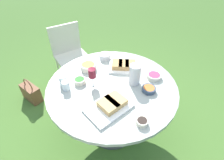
# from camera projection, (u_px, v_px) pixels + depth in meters

# --- Properties ---
(ground_plane) EXTENTS (40.00, 40.00, 0.00)m
(ground_plane) POSITION_uv_depth(u_px,v_px,m) (112.00, 129.00, 2.15)
(ground_plane) COLOR #446B2B
(dining_table) EXTENTS (1.25, 1.25, 0.72)m
(dining_table) POSITION_uv_depth(u_px,v_px,m) (112.00, 93.00, 1.76)
(dining_table) COLOR #4C4C51
(dining_table) RESTS_ON ground_plane
(chair_near_left) EXTENTS (0.54, 0.55, 0.89)m
(chair_near_left) POSITION_uv_depth(u_px,v_px,m) (70.00, 51.00, 2.55)
(chair_near_left) COLOR beige
(chair_near_left) RESTS_ON ground_plane
(water_pitcher) EXTENTS (0.12, 0.11, 0.20)m
(water_pitcher) POSITION_uv_depth(u_px,v_px,m) (135.00, 75.00, 1.64)
(water_pitcher) COLOR silver
(water_pitcher) RESTS_ON dining_table
(wine_glass) EXTENTS (0.07, 0.07, 0.18)m
(wine_glass) POSITION_uv_depth(u_px,v_px,m) (92.00, 74.00, 1.61)
(wine_glass) COLOR silver
(wine_glass) RESTS_ON dining_table
(platter_bread_main) EXTENTS (0.38, 0.36, 0.07)m
(platter_bread_main) POSITION_uv_depth(u_px,v_px,m) (124.00, 66.00, 1.87)
(platter_bread_main) COLOR white
(platter_bread_main) RESTS_ON dining_table
(platter_charcuterie) EXTENTS (0.32, 0.41, 0.07)m
(platter_charcuterie) POSITION_uv_depth(u_px,v_px,m) (110.00, 105.00, 1.45)
(platter_charcuterie) COLOR white
(platter_charcuterie) RESTS_ON dining_table
(bowl_fries) EXTENTS (0.17, 0.17, 0.06)m
(bowl_fries) POSITION_uv_depth(u_px,v_px,m) (88.00, 66.00, 1.86)
(bowl_fries) COLOR beige
(bowl_fries) RESTS_ON dining_table
(bowl_salad) EXTENTS (0.11, 0.11, 0.05)m
(bowl_salad) POSITION_uv_depth(u_px,v_px,m) (80.00, 81.00, 1.69)
(bowl_salad) COLOR beige
(bowl_salad) RESTS_ON dining_table
(bowl_olives) EXTENTS (0.09, 0.09, 0.04)m
(bowl_olives) POSITION_uv_depth(u_px,v_px,m) (142.00, 122.00, 1.33)
(bowl_olives) COLOR beige
(bowl_olives) RESTS_ON dining_table
(bowl_dip_red) EXTENTS (0.14, 0.14, 0.04)m
(bowl_dip_red) POSITION_uv_depth(u_px,v_px,m) (154.00, 76.00, 1.75)
(bowl_dip_red) COLOR beige
(bowl_dip_red) RESTS_ON dining_table
(bowl_dip_cream) EXTENTS (0.13, 0.13, 0.06)m
(bowl_dip_cream) POSITION_uv_depth(u_px,v_px,m) (105.00, 56.00, 2.02)
(bowl_dip_cream) COLOR silver
(bowl_dip_cream) RESTS_ON dining_table
(bowl_roasted_veg) EXTENTS (0.13, 0.13, 0.04)m
(bowl_roasted_veg) POSITION_uv_depth(u_px,v_px,m) (149.00, 89.00, 1.60)
(bowl_roasted_veg) COLOR #334256
(bowl_roasted_veg) RESTS_ON dining_table
(cup_water_near) EXTENTS (0.07, 0.07, 0.09)m
(cup_water_near) POSITION_uv_depth(u_px,v_px,m) (66.00, 86.00, 1.61)
(cup_water_near) COLOR silver
(cup_water_near) RESTS_ON dining_table
(cup_water_far) EXTENTS (0.07, 0.07, 0.09)m
(cup_water_far) POSITION_uv_depth(u_px,v_px,m) (63.00, 80.00, 1.66)
(cup_water_far) COLOR silver
(cup_water_far) RESTS_ON dining_table
(handbag) EXTENTS (0.30, 0.14, 0.37)m
(handbag) POSITION_uv_depth(u_px,v_px,m) (31.00, 93.00, 2.45)
(handbag) COLOR brown
(handbag) RESTS_ON ground_plane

